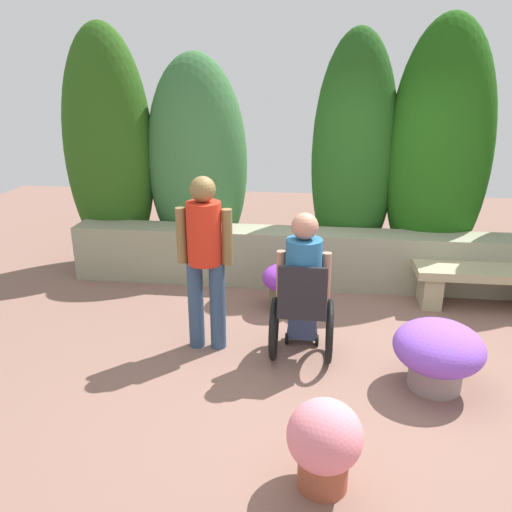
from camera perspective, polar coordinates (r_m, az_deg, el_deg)
The scene contains 9 objects.
ground_plane at distance 4.63m, azimuth 7.72°, elevation -11.42°, with size 13.45×13.45×0.00m, color #7F5C50.
stone_retaining_wall at distance 6.07m, azimuth 7.77°, elevation -0.29°, with size 6.01×0.44×0.66m, color gray.
hedge_backdrop at distance 6.28m, azimuth 5.86°, elevation 10.97°, with size 6.43×0.99×3.01m.
stone_bench at distance 5.96m, azimuth 23.93°, elevation -2.60°, with size 1.43×0.46×0.45m.
person_in_wheelchair at distance 4.39m, azimuth 5.23°, elevation -4.00°, with size 0.53×0.66×1.33m.
person_standing_companion at distance 4.46m, azimuth -5.71°, elevation 0.32°, with size 0.49×0.30×1.58m.
flower_pot_purple_near at distance 4.34m, azimuth 19.58°, elevation -10.02°, with size 0.70×0.70×0.55m.
flower_pot_terracotta_by_wall at distance 3.25m, azimuth 7.60°, elevation -19.90°, with size 0.45×0.45×0.58m.
flower_pot_red_accent at distance 5.40m, azimuth 3.10°, elevation -3.04°, with size 0.45×0.45×0.50m.
Camera 1 is at (-0.13, -3.98, 2.37)m, focal length 35.97 mm.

